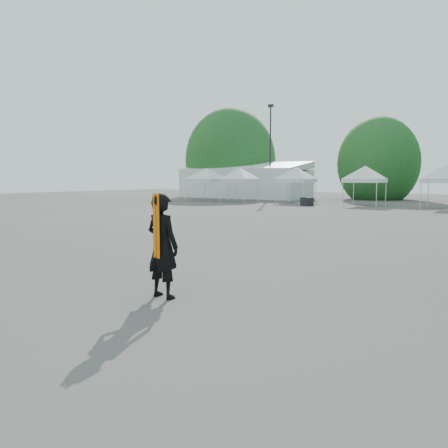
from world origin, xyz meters
The scene contains 12 objects.
ground centered at (0.00, 0.00, 0.00)m, with size 120.00×120.00×0.00m, color #474442.
marquee centered at (-22.00, 35.00, 1.97)m, with size 15.00×6.25×4.23m.
light_pole_west centered at (-18.00, 34.00, 5.77)m, with size 0.60×0.25×10.30m.
tree_far_w centered at (-26.00, 38.00, 4.54)m, with size 4.80×4.80×7.30m.
tree_mid_w centered at (-8.00, 40.00, 3.93)m, with size 4.16×4.16×6.33m.
tent_a centered at (-21.73, 27.37, 3.06)m, with size 4.65×4.65×3.88m.
tent_b centered at (-17.60, 27.20, 3.06)m, with size 4.08×4.08×3.88m.
tent_c centered at (-12.36, 28.79, 3.06)m, with size 4.25×4.25×3.88m.
tent_d centered at (-5.78, 28.27, 3.06)m, with size 4.21×4.21×3.88m.
tent_e centered at (0.52, 27.63, 3.06)m, with size 4.50×4.50×3.88m.
man centered at (-0.13, -2.63, 1.01)m, with size 0.75×0.51×2.01m.
crate_west centered at (-9.58, 25.15, 0.35)m, with size 0.90×0.70×0.70m, color black.
Camera 1 is at (5.54, -8.72, 2.29)m, focal length 35.00 mm.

